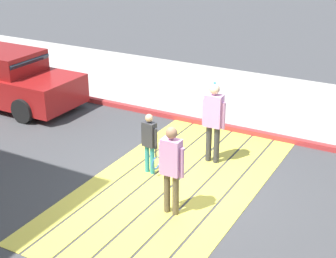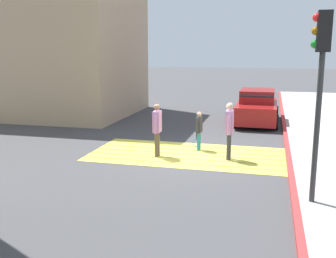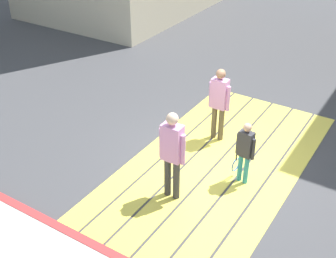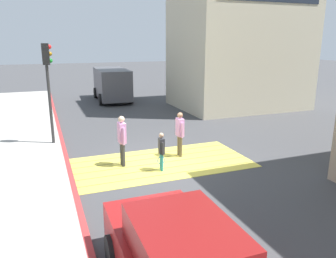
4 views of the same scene
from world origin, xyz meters
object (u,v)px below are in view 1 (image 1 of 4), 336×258
(car_parked_near_curb, at_px, (8,79))
(pedestrian_child_with_racket, at_px, (150,141))
(pedestrian_adult_trailing, at_px, (171,165))
(water_bottle, at_px, (215,86))
(pedestrian_adult_lead, at_px, (214,118))

(car_parked_near_curb, bearing_deg, pedestrian_child_with_racket, 73.20)
(pedestrian_adult_trailing, xyz_separation_m, pedestrian_child_with_racket, (-1.17, -1.15, -0.24))
(car_parked_near_curb, distance_m, pedestrian_child_with_racket, 6.00)
(car_parked_near_curb, distance_m, water_bottle, 6.10)
(pedestrian_adult_trailing, bearing_deg, water_bottle, -162.51)
(pedestrian_adult_trailing, bearing_deg, pedestrian_adult_lead, -174.78)
(pedestrian_adult_lead, distance_m, pedestrian_child_with_racket, 1.50)
(car_parked_near_curb, height_order, water_bottle, car_parked_near_curb)
(car_parked_near_curb, xyz_separation_m, pedestrian_adult_trailing, (2.90, 6.89, 0.27))
(car_parked_near_curb, relative_size, pedestrian_child_with_racket, 3.19)
(pedestrian_adult_trailing, bearing_deg, car_parked_near_curb, -112.81)
(pedestrian_child_with_racket, bearing_deg, car_parked_near_curb, -106.80)
(pedestrian_adult_lead, bearing_deg, pedestrian_child_with_racket, -39.76)
(water_bottle, distance_m, pedestrian_child_with_racket, 5.57)
(pedestrian_adult_lead, bearing_deg, water_bottle, -156.56)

